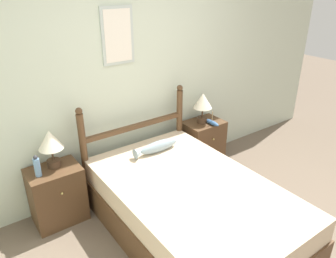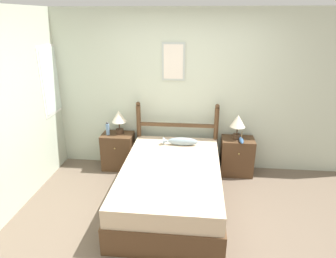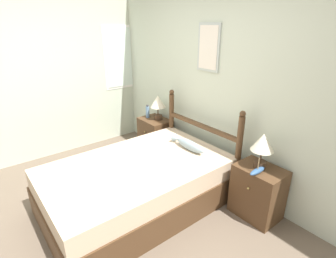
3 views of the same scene
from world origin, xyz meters
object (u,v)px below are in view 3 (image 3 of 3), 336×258
at_px(bed, 138,185).
at_px(nightstand_right, 258,192).
at_px(nightstand_left, 155,136).
at_px(table_lamp_left, 158,103).
at_px(model_boat, 257,171).
at_px(fish_pillow, 188,144).
at_px(bottle, 148,112).
at_px(table_lamp_right, 263,145).

xyz_separation_m(bed, nightstand_right, (0.97, 0.95, 0.02)).
xyz_separation_m(nightstand_left, nightstand_right, (1.95, 0.00, 0.00)).
height_order(nightstand_left, table_lamp_left, table_lamp_left).
distance_m(model_boat, fish_pillow, 0.93).
bearing_deg(nightstand_right, bottle, -178.97).
bearing_deg(nightstand_left, model_boat, -3.42).
bearing_deg(nightstand_right, table_lamp_right, 168.51).
distance_m(table_lamp_left, bottle, 0.25).
xyz_separation_m(nightstand_right, table_lamp_left, (-1.92, 0.04, 0.57)).
distance_m(nightstand_right, fish_pillow, 0.98).
bearing_deg(fish_pillow, table_lamp_left, 164.41).
bearing_deg(fish_pillow, nightstand_left, 167.16).
bearing_deg(table_lamp_right, fish_pillow, -164.18).
relative_size(nightstand_left, model_boat, 2.52).
height_order(bed, table_lamp_right, table_lamp_right).
relative_size(bed, table_lamp_left, 5.39).
distance_m(bed, bottle, 1.50).
bearing_deg(model_boat, table_lamp_right, 115.13).
bearing_deg(table_lamp_right, nightstand_left, -179.82).
distance_m(nightstand_right, model_boat, 0.35).
relative_size(nightstand_right, fish_pillow, 1.12).
xyz_separation_m(table_lamp_right, fish_pillow, (-0.87, -0.25, -0.25)).
height_order(table_lamp_left, fish_pillow, table_lamp_left).
relative_size(nightstand_right, model_boat, 2.52).
xyz_separation_m(nightstand_right, table_lamp_right, (-0.03, 0.01, 0.57)).
bearing_deg(table_lamp_right, model_boat, -64.87).
relative_size(nightstand_right, table_lamp_left, 1.55).
bearing_deg(nightstand_right, table_lamp_left, 178.66).
height_order(nightstand_right, bottle, bottle).
height_order(nightstand_left, table_lamp_right, table_lamp_right).
bearing_deg(fish_pillow, table_lamp_right, 15.82).
distance_m(table_lamp_left, fish_pillow, 1.09).
relative_size(table_lamp_right, fish_pillow, 0.73).
height_order(nightstand_right, model_boat, model_boat).
relative_size(table_lamp_left, model_boat, 1.62).
height_order(bed, model_boat, model_boat).
height_order(table_lamp_right, fish_pillow, table_lamp_right).
xyz_separation_m(table_lamp_left, model_boat, (1.95, -0.16, -0.24)).
xyz_separation_m(bottle, model_boat, (2.12, -0.08, -0.07)).
bearing_deg(model_boat, bottle, 177.81).
bearing_deg(table_lamp_right, bottle, -178.80).
bearing_deg(table_lamp_left, model_boat, -4.79).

